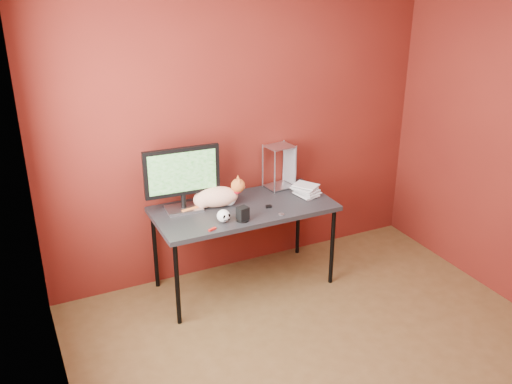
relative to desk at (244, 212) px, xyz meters
name	(u,v)px	position (x,y,z in m)	size (l,w,h in m)	color
room	(361,182)	(0.15, -1.37, 0.75)	(3.52, 3.52, 2.61)	#4F371B
desk	(244,212)	(0.00, 0.00, 0.00)	(1.50, 0.70, 0.75)	black
monitor	(182,176)	(-0.47, 0.15, 0.35)	(0.62, 0.22, 0.54)	#B0B0B5
cat	(217,196)	(-0.20, 0.11, 0.14)	(0.54, 0.28, 0.25)	orange
skull_mug	(223,216)	(-0.26, -0.20, 0.10)	(0.11, 0.11, 0.10)	white
speaker	(243,214)	(-0.12, -0.24, 0.10)	(0.10, 0.10, 0.12)	black
book_stack	(302,140)	(0.52, -0.02, 0.56)	(0.24, 0.25, 1.02)	beige
wire_rack	(279,166)	(0.46, 0.25, 0.25)	(0.25, 0.22, 0.40)	#B0B0B5
pocket_knife	(212,229)	(-0.39, -0.29, 0.06)	(0.07, 0.02, 0.01)	#B6120E
black_gadget	(269,206)	(0.18, -0.11, 0.06)	(0.05, 0.03, 0.02)	black
washer	(281,214)	(0.21, -0.27, 0.05)	(0.05, 0.05, 0.00)	#B0B0B5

